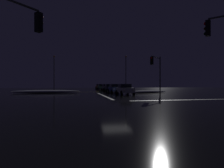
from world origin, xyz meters
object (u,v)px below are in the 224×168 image
object	(u,v)px
sedan_blue	(115,88)
sedan_green	(101,87)
sedan_gray	(106,87)
sedan_orange	(99,86)
traffic_signal_ne	(157,68)
sedan_silver	(125,89)
sedan_black	(110,88)
streetlamp_right_far	(126,70)
streetlamp_left_far	(54,70)

from	to	relation	value
sedan_blue	sedan_green	size ratio (longest dim) A/B	1.00
sedan_gray	sedan_green	distance (m)	6.55
sedan_orange	traffic_signal_ne	bearing A→B (deg)	-83.16
sedan_gray	traffic_signal_ne	bearing A→B (deg)	-79.44
sedan_blue	traffic_signal_ne	xyz separation A→B (m)	(4.08, -8.54, 2.99)
sedan_silver	traffic_signal_ne	world-z (taller)	traffic_signal_ne
sedan_blue	sedan_black	size ratio (longest dim) A/B	1.00
sedan_orange	streetlamp_right_far	xyz separation A→B (m)	(5.75, -11.32, 4.42)
streetlamp_right_far	sedan_blue	bearing A→B (deg)	-112.97
sedan_orange	traffic_signal_ne	size ratio (longest dim) A/B	0.78
sedan_green	sedan_blue	bearing A→B (deg)	-89.86
sedan_orange	streetlamp_left_far	distance (m)	17.26
sedan_blue	sedan_green	world-z (taller)	same
sedan_black	traffic_signal_ne	world-z (taller)	traffic_signal_ne
traffic_signal_ne	streetlamp_right_far	bearing A→B (deg)	85.56
streetlamp_right_far	sedan_silver	bearing A→B (deg)	-105.87
sedan_orange	sedan_blue	bearing A→B (deg)	-90.12
sedan_blue	streetlamp_left_far	world-z (taller)	streetlamp_left_far
sedan_blue	streetlamp_left_far	distance (m)	18.86
sedan_blue	sedan_orange	size ratio (longest dim) A/B	1.00
sedan_silver	sedan_gray	size ratio (longest dim) A/B	1.00
sedan_blue	traffic_signal_ne	distance (m)	9.92
sedan_silver	traffic_signal_ne	size ratio (longest dim) A/B	0.78
sedan_black	sedan_green	bearing A→B (deg)	90.12
sedan_gray	sedan_orange	size ratio (longest dim) A/B	1.00
streetlamp_right_far	traffic_signal_ne	bearing A→B (deg)	-94.44
sedan_black	sedan_orange	distance (m)	19.47
sedan_black	streetlamp_left_far	distance (m)	15.31
sedan_blue	sedan_gray	xyz separation A→B (m)	(0.27, 11.88, 0.00)
sedan_gray	traffic_signal_ne	size ratio (longest dim) A/B	0.78
sedan_blue	streetlamp_right_far	size ratio (longest dim) A/B	0.48
sedan_silver	streetlamp_left_far	bearing A→B (deg)	122.80
sedan_black	streetlamp_left_far	bearing A→B (deg)	146.45
sedan_orange	streetlamp_left_far	xyz separation A→B (m)	(-12.35, -11.32, 4.14)
sedan_black	traffic_signal_ne	size ratio (longest dim) A/B	0.78
sedan_green	streetlamp_right_far	distance (m)	8.72
sedan_black	sedan_orange	world-z (taller)	same
sedan_orange	traffic_signal_ne	distance (m)	33.92
sedan_silver	sedan_gray	world-z (taller)	same
streetlamp_left_far	streetlamp_right_far	world-z (taller)	streetlamp_right_far
sedan_blue	sedan_gray	distance (m)	11.88
sedan_black	streetlamp_right_far	size ratio (longest dim) A/B	0.48
sedan_silver	streetlamp_right_far	xyz separation A→B (m)	(5.54, 19.49, 4.42)
sedan_orange	traffic_signal_ne	world-z (taller)	traffic_signal_ne
sedan_silver	sedan_green	xyz separation A→B (m)	(-0.31, 24.21, 0.00)
sedan_silver	sedan_gray	distance (m)	17.68
sedan_green	sedan_orange	distance (m)	6.60
sedan_green	sedan_silver	bearing A→B (deg)	-89.28
sedan_gray	streetlamp_left_far	bearing A→B (deg)	171.79
sedan_green	sedan_orange	bearing A→B (deg)	89.16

